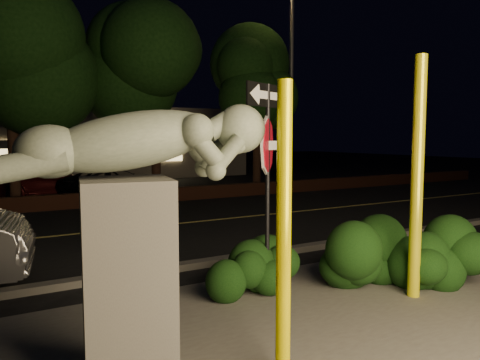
{
  "coord_description": "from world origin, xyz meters",
  "views": [
    {
      "loc": [
        -3.94,
        -4.65,
        2.37
      ],
      "look_at": [
        0.24,
        2.46,
        1.6
      ],
      "focal_mm": 35.0,
      "sensor_mm": 36.0,
      "label": 1
    }
  ],
  "objects_px": {
    "yellow_pole_left": "(284,233)",
    "sculpture": "(132,217)",
    "yellow_pole_right": "(417,179)",
    "streetlight": "(288,71)",
    "parked_car_darkred": "(52,182)",
    "parked_car_dark": "(115,183)",
    "signpost": "(268,146)"
  },
  "relations": [
    {
      "from": "yellow_pole_left",
      "to": "sculpture",
      "type": "distance_m",
      "value": 1.42
    },
    {
      "from": "yellow_pole_right",
      "to": "streetlight",
      "type": "xyz_separation_m",
      "value": [
        6.83,
        12.5,
        3.5
      ]
    },
    {
      "from": "parked_car_darkred",
      "to": "parked_car_dark",
      "type": "bearing_deg",
      "value": -106.67
    },
    {
      "from": "parked_car_darkred",
      "to": "parked_car_dark",
      "type": "distance_m",
      "value": 2.44
    },
    {
      "from": "streetlight",
      "to": "signpost",
      "type": "bearing_deg",
      "value": -127.72
    },
    {
      "from": "yellow_pole_left",
      "to": "yellow_pole_right",
      "type": "height_order",
      "value": "yellow_pole_right"
    },
    {
      "from": "yellow_pole_left",
      "to": "streetlight",
      "type": "bearing_deg",
      "value": 53.69
    },
    {
      "from": "yellow_pole_right",
      "to": "parked_car_dark",
      "type": "bearing_deg",
      "value": 92.69
    },
    {
      "from": "yellow_pole_left",
      "to": "sculpture",
      "type": "relative_size",
      "value": 1.08
    },
    {
      "from": "parked_car_darkred",
      "to": "yellow_pole_left",
      "type": "bearing_deg",
      "value": -168.13
    },
    {
      "from": "streetlight",
      "to": "yellow_pole_right",
      "type": "bearing_deg",
      "value": -119.0
    },
    {
      "from": "streetlight",
      "to": "yellow_pole_left",
      "type": "bearing_deg",
      "value": -126.65
    },
    {
      "from": "yellow_pole_right",
      "to": "sculpture",
      "type": "xyz_separation_m",
      "value": [
        -4.35,
        -0.43,
        -0.11
      ]
    },
    {
      "from": "parked_car_dark",
      "to": "yellow_pole_right",
      "type": "bearing_deg",
      "value": 163.5
    },
    {
      "from": "signpost",
      "to": "yellow_pole_right",
      "type": "bearing_deg",
      "value": -59.47
    },
    {
      "from": "sculpture",
      "to": "parked_car_darkred",
      "type": "bearing_deg",
      "value": 94.64
    },
    {
      "from": "parked_car_darkred",
      "to": "parked_car_dark",
      "type": "xyz_separation_m",
      "value": [
        2.12,
        -1.2,
        -0.03
      ]
    },
    {
      "from": "sculpture",
      "to": "parked_car_dark",
      "type": "relative_size",
      "value": 0.64
    },
    {
      "from": "sculpture",
      "to": "yellow_pole_right",
      "type": "bearing_deg",
      "value": 16.32
    },
    {
      "from": "yellow_pole_left",
      "to": "parked_car_dark",
      "type": "relative_size",
      "value": 0.7
    },
    {
      "from": "signpost",
      "to": "parked_car_darkred",
      "type": "relative_size",
      "value": 0.75
    },
    {
      "from": "yellow_pole_left",
      "to": "yellow_pole_right",
      "type": "xyz_separation_m",
      "value": [
        3.04,
        0.93,
        0.31
      ]
    },
    {
      "from": "parked_car_dark",
      "to": "sculpture",
      "type": "bearing_deg",
      "value": 145.89
    },
    {
      "from": "sculpture",
      "to": "streetlight",
      "type": "xyz_separation_m",
      "value": [
        11.19,
        12.93,
        3.61
      ]
    },
    {
      "from": "yellow_pole_right",
      "to": "streetlight",
      "type": "distance_m",
      "value": 14.67
    },
    {
      "from": "signpost",
      "to": "sculpture",
      "type": "distance_m",
      "value": 3.14
    },
    {
      "from": "signpost",
      "to": "parked_car_dark",
      "type": "xyz_separation_m",
      "value": [
        1.13,
        12.28,
        -1.65
      ]
    },
    {
      "from": "streetlight",
      "to": "parked_car_dark",
      "type": "relative_size",
      "value": 2.13
    },
    {
      "from": "yellow_pole_left",
      "to": "parked_car_darkred",
      "type": "bearing_deg",
      "value": 88.98
    },
    {
      "from": "parked_car_darkred",
      "to": "parked_car_dark",
      "type": "relative_size",
      "value": 1.01
    },
    {
      "from": "sculpture",
      "to": "yellow_pole_left",
      "type": "bearing_deg",
      "value": -10.01
    },
    {
      "from": "parked_car_darkred",
      "to": "streetlight",
      "type": "bearing_deg",
      "value": -90.2
    }
  ]
}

